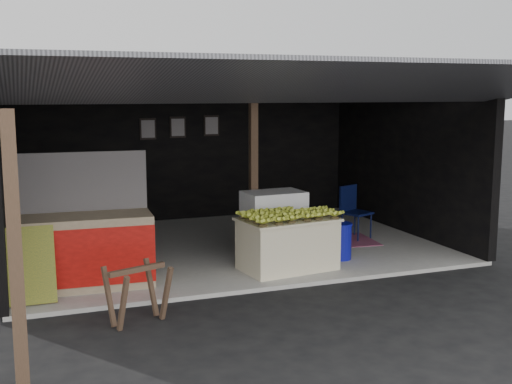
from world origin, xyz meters
name	(u,v)px	position (x,y,z in m)	size (l,w,h in m)	color
ground	(282,290)	(0.00, 0.00, 0.00)	(80.00, 80.00, 0.00)	black
concrete_slab	(225,246)	(0.00, 2.50, 0.03)	(7.00, 5.00, 0.06)	gray
shophouse	(218,123)	(0.00, 2.82, 2.10)	(7.40, 7.29, 3.02)	black
banana_table	(288,244)	(0.39, 0.72, 0.44)	(1.48, 1.02, 0.76)	beige
banana_pile	(288,213)	(0.39, 0.72, 0.89)	(1.27, 0.76, 0.15)	gold
white_crate	(274,224)	(0.50, 1.52, 0.57)	(0.97, 0.69, 1.03)	white
neighbor_stall	(86,247)	(-2.45, 0.90, 0.59)	(1.76, 0.87, 1.78)	#998466
green_signboard	(28,266)	(-3.19, 0.41, 0.54)	(0.64, 0.04, 0.96)	black
sawhorse	(138,288)	(-2.04, -0.60, 0.43)	(0.77, 0.76, 0.67)	#503728
water_barrel	(340,242)	(1.39, 0.97, 0.33)	(0.36, 0.36, 0.54)	#0C0F8A
plastic_chair	(353,207)	(2.29, 2.20, 0.61)	(0.58, 0.58, 0.93)	black
magenta_rug	(331,241)	(1.80, 2.05, 0.07)	(1.50, 1.00, 0.01)	maroon
picture_frames	(179,127)	(-0.17, 4.89, 1.93)	(1.62, 0.04, 0.46)	black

